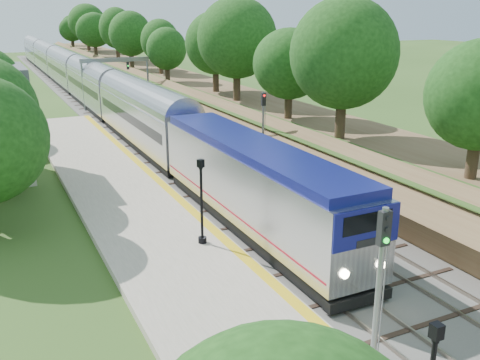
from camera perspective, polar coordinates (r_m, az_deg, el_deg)
name	(u,v)px	position (r m, az deg, el deg)	size (l,w,h in m)	color
trackbed	(105,102)	(73.45, -14.17, 8.03)	(9.50, 170.00, 0.28)	#4C4944
platform	(150,227)	(30.32, -9.60, -4.93)	(6.40, 68.00, 0.38)	gray
yellow_stripe	(197,215)	(31.08, -4.58, -3.76)	(0.55, 68.00, 0.01)	gold
embankment	(165,84)	(75.30, -7.98, 10.07)	(10.64, 170.00, 11.70)	brown
signal_gantry	(115,69)	(68.08, -13.16, 11.42)	(8.40, 0.38, 6.20)	slate
trees_behind_platform	(19,144)	(32.52, -22.55, 3.55)	(7.82, 53.32, 7.21)	#332316
train	(79,80)	(79.47, -16.80, 10.21)	(3.20, 128.04, 4.70)	black
lamppost_far	(202,206)	(26.80, -4.11, -2.83)	(0.44, 0.44, 4.41)	black
signal_platform	(379,282)	(16.50, 14.64, -10.45)	(0.35, 0.28, 6.05)	slate
signal_farside	(263,122)	(40.53, 2.49, 6.22)	(0.32, 0.25, 5.81)	slate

